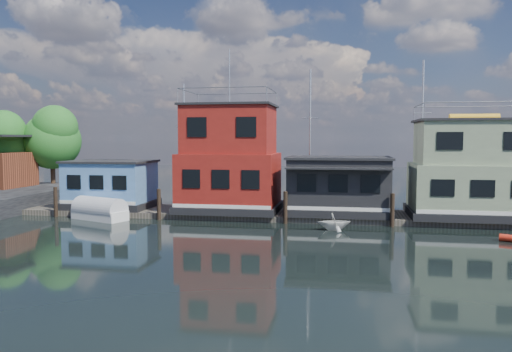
% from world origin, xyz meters
% --- Properties ---
extents(ground, '(160.00, 160.00, 0.00)m').
position_xyz_m(ground, '(0.00, 0.00, 0.00)').
color(ground, black).
rests_on(ground, ground).
extents(dock, '(48.00, 5.00, 0.40)m').
position_xyz_m(dock, '(0.00, 12.00, 0.20)').
color(dock, '#595147').
rests_on(dock, ground).
extents(houseboat_blue, '(6.40, 4.90, 3.66)m').
position_xyz_m(houseboat_blue, '(-18.00, 12.00, 2.21)').
color(houseboat_blue, black).
rests_on(houseboat_blue, dock).
extents(houseboat_red, '(7.40, 5.90, 11.86)m').
position_xyz_m(houseboat_red, '(-8.50, 12.00, 4.10)').
color(houseboat_red, black).
rests_on(houseboat_red, dock).
extents(houseboat_dark, '(7.40, 6.10, 4.06)m').
position_xyz_m(houseboat_dark, '(-0.50, 11.98, 2.42)').
color(houseboat_dark, black).
rests_on(houseboat_dark, dock).
extents(houseboat_green, '(8.40, 5.90, 7.03)m').
position_xyz_m(houseboat_green, '(8.50, 12.00, 3.55)').
color(houseboat_green, black).
rests_on(houseboat_green, dock).
extents(pilings, '(42.28, 0.28, 2.20)m').
position_xyz_m(pilings, '(-0.33, 9.20, 1.10)').
color(pilings, '#2D2116').
rests_on(pilings, ground).
extents(background_masts, '(36.40, 0.16, 12.00)m').
position_xyz_m(background_masts, '(4.76, 18.00, 5.55)').
color(background_masts, silver).
rests_on(background_masts, ground).
extents(dinghy_white, '(2.48, 2.27, 1.10)m').
position_xyz_m(dinghy_white, '(-0.70, 7.34, 0.55)').
color(dinghy_white, silver).
rests_on(dinghy_white, ground).
extents(tarp_runabout, '(4.52, 3.10, 1.71)m').
position_xyz_m(tarp_runabout, '(-17.20, 8.57, 0.64)').
color(tarp_runabout, white).
rests_on(tarp_runabout, ground).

